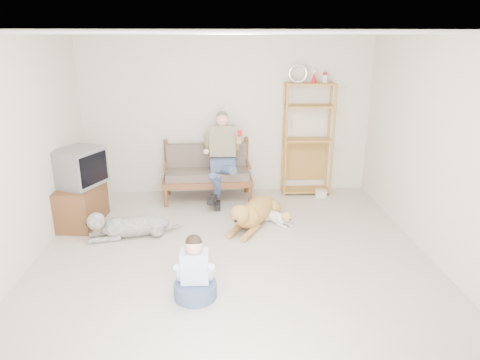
{
  "coord_description": "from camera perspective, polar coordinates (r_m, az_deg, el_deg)",
  "views": [
    {
      "loc": [
        -0.17,
        -4.66,
        2.67
      ],
      "look_at": [
        0.13,
        1.0,
        0.78
      ],
      "focal_mm": 32.0,
      "sensor_mm": 36.0,
      "label": 1
    }
  ],
  "objects": [
    {
      "name": "wall_front",
      "position": [
        2.32,
        1.76,
        -16.04
      ],
      "size": [
        5.0,
        0.0,
        5.0
      ],
      "primitive_type": "plane",
      "rotation": [
        -1.57,
        0.0,
        0.0
      ],
      "color": "beige",
      "rests_on": "ground"
    },
    {
      "name": "child",
      "position": [
        4.69,
        -6.03,
        -12.49
      ],
      "size": [
        0.46,
        0.46,
        0.73
      ],
      "rotation": [
        0.0,
        0.0,
        -0.0
      ],
      "color": "#43547B",
      "rests_on": "ground"
    },
    {
      "name": "shaggy_dog",
      "position": [
        6.22,
        -14.86,
        -5.94
      ],
      "size": [
        1.34,
        0.53,
        0.41
      ],
      "rotation": [
        0.0,
        0.0,
        -1.34
      ],
      "color": "silver",
      "rests_on": "ground"
    },
    {
      "name": "floor",
      "position": [
        5.37,
        -0.83,
        -11.32
      ],
      "size": [
        5.5,
        5.5,
        0.0
      ],
      "primitive_type": "plane",
      "color": "beige",
      "rests_on": "ground"
    },
    {
      "name": "book_stack",
      "position": [
        7.65,
        10.73,
        -1.78
      ],
      "size": [
        0.21,
        0.16,
        0.12
      ],
      "primitive_type": "cube",
      "rotation": [
        0.0,
        0.0,
        -0.13
      ],
      "color": "silver",
      "rests_on": "ground"
    },
    {
      "name": "wall_outlet",
      "position": [
        7.84,
        -10.8,
        0.55
      ],
      "size": [
        0.12,
        0.02,
        0.08
      ],
      "primitive_type": "cube",
      "color": "white",
      "rests_on": "ground"
    },
    {
      "name": "crt_tv",
      "position": [
        6.66,
        -20.61,
        1.63
      ],
      "size": [
        0.75,
        0.82,
        0.55
      ],
      "rotation": [
        0.0,
        0.0,
        -0.43
      ],
      "color": "slate",
      "rests_on": "tv_stand"
    },
    {
      "name": "man",
      "position": [
        7.09,
        -2.51,
        2.29
      ],
      "size": [
        0.57,
        0.82,
        1.33
      ],
      "color": "#43547B",
      "rests_on": "loveseat"
    },
    {
      "name": "etagere",
      "position": [
        7.56,
        9.0,
        5.51
      ],
      "size": [
        0.87,
        0.38,
        2.27
      ],
      "color": "#C18E3C",
      "rests_on": "ground"
    },
    {
      "name": "ceiling",
      "position": [
        4.66,
        -0.99,
        18.87
      ],
      "size": [
        5.5,
        5.5,
        0.0
      ],
      "primitive_type": "plane",
      "rotation": [
        3.14,
        0.0,
        0.0
      ],
      "color": "white",
      "rests_on": "ground"
    },
    {
      "name": "wall_back",
      "position": [
        7.53,
        -1.7,
        8.38
      ],
      "size": [
        5.0,
        0.0,
        5.0
      ],
      "primitive_type": "plane",
      "rotation": [
        1.57,
        0.0,
        0.0
      ],
      "color": "beige",
      "rests_on": "ground"
    },
    {
      "name": "loveseat",
      "position": [
        7.37,
        -4.37,
        1.19
      ],
      "size": [
        1.53,
        0.77,
        0.95
      ],
      "rotation": [
        0.0,
        0.0,
        0.05
      ],
      "color": "brown",
      "rests_on": "ground"
    },
    {
      "name": "tv_stand",
      "position": [
        6.82,
        -20.41,
        -3.08
      ],
      "size": [
        0.59,
        0.95,
        0.6
      ],
      "rotation": [
        0.0,
        0.0,
        -0.1
      ],
      "color": "brown",
      "rests_on": "ground"
    },
    {
      "name": "terrier",
      "position": [
        6.46,
        5.2,
        -4.99
      ],
      "size": [
        0.45,
        0.53,
        0.24
      ],
      "rotation": [
        0.0,
        0.0,
        0.64
      ],
      "color": "white",
      "rests_on": "ground"
    },
    {
      "name": "wall_right",
      "position": [
        5.53,
        26.0,
        2.79
      ],
      "size": [
        0.0,
        5.5,
        5.5
      ],
      "primitive_type": "plane",
      "rotation": [
        1.57,
        0.0,
        -1.57
      ],
      "color": "beige",
      "rests_on": "ground"
    },
    {
      "name": "wall_left",
      "position": [
        5.37,
        -28.63,
        1.98
      ],
      "size": [
        0.0,
        5.5,
        5.5
      ],
      "primitive_type": "plane",
      "rotation": [
        1.57,
        0.0,
        1.57
      ],
      "color": "beige",
      "rests_on": "ground"
    },
    {
      "name": "golden_retriever",
      "position": [
        6.38,
        1.78,
        -4.37
      ],
      "size": [
        0.87,
        1.45,
        0.48
      ],
      "rotation": [
        0.0,
        0.0,
        -0.49
      ],
      "color": "#B88440",
      "rests_on": "ground"
    }
  ]
}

